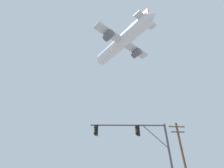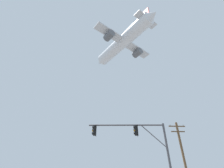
# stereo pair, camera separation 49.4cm
# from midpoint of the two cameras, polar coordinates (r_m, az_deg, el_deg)

# --- Properties ---
(signal_pole_near) EXTENTS (7.26, 0.69, 6.38)m
(signal_pole_near) POSITION_cam_midpoint_polar(r_m,az_deg,el_deg) (15.90, 10.24, -18.83)
(signal_pole_near) COLOR #4C4C51
(signal_pole_near) RESTS_ON ground
(utility_pole) EXTENTS (2.20, 0.28, 8.48)m
(utility_pole) POSITION_cam_midpoint_polar(r_m,az_deg,el_deg) (23.06, 24.41, -21.69)
(utility_pole) COLOR brown
(utility_pole) RESTS_ON ground
(airplane) EXTENTS (18.50, 23.45, 7.21)m
(airplane) POSITION_cam_midpoint_polar(r_m,az_deg,el_deg) (51.51, 4.06, 14.53)
(airplane) COLOR white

